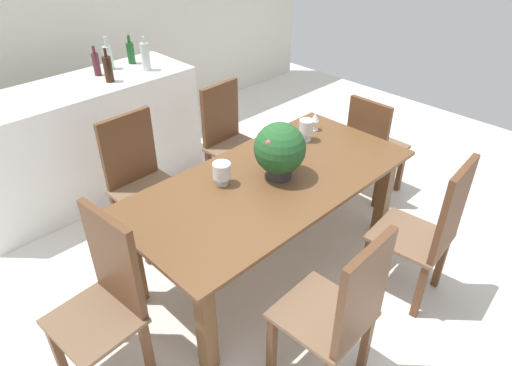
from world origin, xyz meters
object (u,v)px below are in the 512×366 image
(crystal_vase_left, at_px, (222,171))
(kitchen_counter, at_px, (86,141))
(chair_head_end, at_px, (106,294))
(chair_far_right, at_px, (230,137))
(wine_bottle_tall, at_px, (131,52))
(chair_foot_end, at_px, (372,144))
(flower_centerpiece, at_px, (280,150))
(dining_table, at_px, (271,193))
(chair_far_left, at_px, (139,175))
(wine_bottle_dark, at_px, (108,57))
(wine_bottle_green, at_px, (96,64))
(chair_near_right, at_px, (430,229))
(wine_glass, at_px, (315,118))
(wine_bottle_clear, at_px, (108,69))
(crystal_vase_center_near, at_px, (306,128))
(wine_bottle_amber, at_px, (145,56))
(chair_near_left, at_px, (342,310))

(crystal_vase_left, relative_size, kitchen_counter, 0.08)
(chair_head_end, relative_size, chair_far_right, 1.06)
(crystal_vase_left, distance_m, wine_bottle_tall, 1.86)
(chair_foot_end, relative_size, flower_centerpiece, 2.44)
(dining_table, relative_size, chair_far_left, 2.02)
(wine_bottle_dark, bearing_deg, wine_bottle_green, -154.64)
(chair_foot_end, xyz_separation_m, wine_bottle_tall, (-1.04, 1.96, 0.58))
(chair_foot_end, distance_m, kitchen_counter, 2.47)
(chair_head_end, distance_m, wine_bottle_dark, 2.37)
(dining_table, relative_size, chair_head_end, 1.94)
(wine_bottle_dark, distance_m, wine_bottle_tall, 0.22)
(dining_table, height_order, flower_centerpiece, flower_centerpiece)
(chair_far_right, xyz_separation_m, wine_bottle_tall, (-0.25, 1.03, 0.56))
(crystal_vase_left, bearing_deg, chair_head_end, -169.85)
(wine_bottle_dark, bearing_deg, chair_far_left, -113.11)
(chair_near_right, distance_m, crystal_vase_left, 1.35)
(wine_glass, height_order, wine_bottle_clear, wine_bottle_clear)
(chair_near_right, bearing_deg, wine_bottle_tall, -90.04)
(crystal_vase_center_near, distance_m, wine_bottle_tall, 1.82)
(chair_head_end, relative_size, chair_far_left, 1.04)
(chair_near_right, height_order, wine_bottle_clear, wine_bottle_clear)
(crystal_vase_center_near, distance_m, wine_glass, 0.20)
(wine_bottle_dark, bearing_deg, flower_centerpiece, -87.98)
(chair_far_right, bearing_deg, chair_foot_end, -51.94)
(chair_head_end, distance_m, wine_bottle_clear, 2.06)
(chair_foot_end, relative_size, wine_bottle_dark, 3.34)
(wine_bottle_dark, bearing_deg, wine_glass, -65.50)
(dining_table, xyz_separation_m, chair_foot_end, (1.25, 0.00, -0.10))
(chair_far_left, relative_size, chair_near_right, 0.95)
(wine_bottle_clear, bearing_deg, wine_bottle_tall, 35.69)
(chair_foot_end, xyz_separation_m, wine_bottle_clear, (-1.42, 1.68, 0.59))
(flower_centerpiece, distance_m, wine_bottle_amber, 1.74)
(wine_bottle_tall, bearing_deg, chair_near_right, -84.82)
(flower_centerpiece, distance_m, crystal_vase_center_near, 0.57)
(wine_bottle_green, bearing_deg, chair_far_right, -57.44)
(crystal_vase_center_near, height_order, wine_bottle_dark, wine_bottle_dark)
(chair_far_left, relative_size, wine_glass, 6.98)
(dining_table, height_order, chair_head_end, chair_head_end)
(chair_far_left, bearing_deg, wine_bottle_clear, 68.41)
(wine_bottle_amber, bearing_deg, wine_glass, -68.66)
(crystal_vase_left, distance_m, wine_bottle_clear, 1.53)
(chair_near_left, relative_size, wine_bottle_clear, 3.78)
(dining_table, xyz_separation_m, wine_bottle_amber, (0.20, 1.70, 0.51))
(chair_head_end, bearing_deg, chair_near_left, 35.91)
(crystal_vase_center_near, bearing_deg, chair_far_left, 144.89)
(chair_foot_end, bearing_deg, flower_centerpiece, 90.77)
(crystal_vase_center_near, bearing_deg, wine_bottle_dark, 108.43)
(chair_far_left, bearing_deg, wine_glass, -29.51)
(kitchen_counter, bearing_deg, crystal_vase_center_near, -57.64)
(dining_table, xyz_separation_m, chair_near_right, (0.47, -0.92, -0.04))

